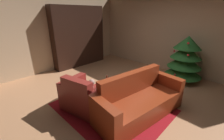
# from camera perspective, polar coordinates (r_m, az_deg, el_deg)

# --- Properties ---
(ground_plane) EXTENTS (7.34, 7.34, 0.00)m
(ground_plane) POSITION_cam_1_polar(r_m,az_deg,el_deg) (3.80, 3.76, -10.33)
(ground_plane) COLOR #B47A52
(wall_back) EXTENTS (6.24, 0.06, 2.65)m
(wall_back) POSITION_cam_1_polar(r_m,az_deg,el_deg) (5.58, 22.76, 12.89)
(wall_back) COLOR tan
(wall_back) RESTS_ON ground
(wall_left) EXTENTS (0.06, 5.37, 2.65)m
(wall_left) POSITION_cam_1_polar(r_m,az_deg,el_deg) (5.77, -20.44, 13.43)
(wall_left) COLOR tan
(wall_left) RESTS_ON ground
(area_rug) EXTENTS (2.33, 1.92, 0.01)m
(area_rug) POSITION_cam_1_polar(r_m,az_deg,el_deg) (3.42, 0.07, -14.19)
(area_rug) COLOR maroon
(area_rug) RESTS_ON ground
(bookshelf_unit) EXTENTS (0.37, 2.13, 2.24)m
(bookshelf_unit) POSITION_cam_1_polar(r_m,az_deg,el_deg) (6.01, -11.54, 12.42)
(bookshelf_unit) COLOR black
(bookshelf_unit) RESTS_ON ground
(armchair_red) EXTENTS (1.14, 0.93, 0.82)m
(armchair_red) POSITION_cam_1_polar(r_m,az_deg,el_deg) (3.27, -9.84, -10.26)
(armchair_red) COLOR maroon
(armchair_red) RESTS_ON ground
(couch_red) EXTENTS (0.99, 2.03, 0.87)m
(couch_red) POSITION_cam_1_polar(r_m,az_deg,el_deg) (3.13, 10.39, -11.92)
(couch_red) COLOR maroon
(couch_red) RESTS_ON ground
(coffee_table) EXTENTS (0.63, 0.63, 0.45)m
(coffee_table) POSITION_cam_1_polar(r_m,az_deg,el_deg) (3.23, -0.64, -8.17)
(coffee_table) COLOR black
(coffee_table) RESTS_ON ground
(book_stack_on_table) EXTENTS (0.20, 0.15, 0.06)m
(book_stack_on_table) POSITION_cam_1_polar(r_m,az_deg,el_deg) (3.15, -0.92, -7.37)
(book_stack_on_table) COLOR red
(book_stack_on_table) RESTS_ON coffee_table
(bottle_on_table) EXTENTS (0.08, 0.08, 0.26)m
(bottle_on_table) POSITION_cam_1_polar(r_m,az_deg,el_deg) (3.30, -1.99, -4.53)
(bottle_on_table) COLOR #622A19
(bottle_on_table) RESTS_ON coffee_table
(decorated_tree) EXTENTS (1.08, 1.08, 1.38)m
(decorated_tree) POSITION_cam_1_polar(r_m,az_deg,el_deg) (4.95, 26.42, 3.88)
(decorated_tree) COLOR brown
(decorated_tree) RESTS_ON ground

